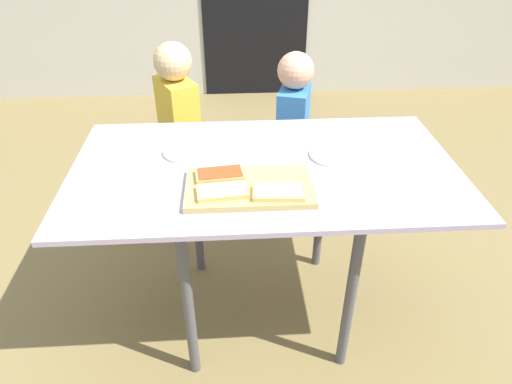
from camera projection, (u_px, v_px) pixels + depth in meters
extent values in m
plane|color=olive|center=(263.00, 309.00, 2.07)|extent=(16.00, 16.00, 0.00)
cube|color=#AB9CB8|center=(265.00, 168.00, 1.66)|extent=(1.40, 0.77, 0.02)
cylinder|color=#4C4C51|center=(188.00, 304.00, 1.61)|extent=(0.04, 0.04, 0.73)
cylinder|color=#4C4C51|center=(350.00, 297.00, 1.64)|extent=(0.04, 0.04, 0.73)
cylinder|color=#4C4C51|center=(196.00, 208.00, 2.09)|extent=(0.04, 0.04, 0.73)
cylinder|color=#4C4C51|center=(321.00, 204.00, 2.12)|extent=(0.04, 0.04, 0.73)
cube|color=tan|center=(249.00, 188.00, 1.51)|extent=(0.42, 0.24, 0.02)
cube|color=tan|center=(278.00, 193.00, 1.45)|extent=(0.17, 0.10, 0.02)
cube|color=beige|center=(279.00, 190.00, 1.45)|extent=(0.15, 0.09, 0.00)
cube|color=tan|center=(220.00, 175.00, 1.54)|extent=(0.17, 0.11, 0.02)
cube|color=#AF401C|center=(220.00, 172.00, 1.54)|extent=(0.16, 0.10, 0.00)
cube|color=tan|center=(223.00, 192.00, 1.46)|extent=(0.17, 0.10, 0.02)
cube|color=beige|center=(222.00, 189.00, 1.45)|extent=(0.15, 0.09, 0.00)
cylinder|color=white|center=(187.00, 151.00, 1.73)|extent=(0.18, 0.18, 0.01)
cylinder|color=white|center=(334.00, 155.00, 1.71)|extent=(0.18, 0.18, 0.01)
cylinder|color=navy|center=(180.00, 180.00, 2.57)|extent=(0.09, 0.09, 0.43)
cylinder|color=navy|center=(191.00, 192.00, 2.47)|extent=(0.09, 0.09, 0.43)
cube|color=gold|center=(178.00, 117.00, 2.29)|extent=(0.24, 0.28, 0.39)
sphere|color=#D6B37D|center=(173.00, 61.00, 2.13)|extent=(0.18, 0.18, 0.18)
cylinder|color=#3A3D3B|center=(292.00, 176.00, 2.60)|extent=(0.09, 0.09, 0.44)
cylinder|color=#3A3D3B|center=(288.00, 189.00, 2.49)|extent=(0.09, 0.09, 0.44)
cube|color=blue|center=(293.00, 119.00, 2.33)|extent=(0.20, 0.27, 0.33)
sphere|color=#E0A280|center=(296.00, 70.00, 2.19)|extent=(0.18, 0.18, 0.18)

